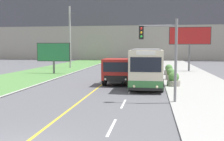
# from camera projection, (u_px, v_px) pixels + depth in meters

# --- Properties ---
(lane_marking_centre) EXTENTS (2.88, 140.00, 0.01)m
(lane_marking_centre) POSITION_uv_depth(u_px,v_px,m) (40.00, 139.00, 9.72)
(lane_marking_centre) COLOR gold
(lane_marking_centre) RESTS_ON ground_plane
(apartment_block_background) EXTENTS (80.00, 8.04, 24.07)m
(apartment_block_background) POSITION_uv_depth(u_px,v_px,m) (135.00, 12.00, 66.58)
(apartment_block_background) COLOR gray
(apartment_block_background) RESTS_ON ground_plane
(city_bus) EXTENTS (2.63, 5.87, 3.21)m
(city_bus) POSITION_uv_depth(u_px,v_px,m) (146.00, 68.00, 21.25)
(city_bus) COLOR beige
(city_bus) RESTS_ON ground_plane
(dump_truck) EXTENTS (2.54, 6.55, 2.33)m
(dump_truck) POSITION_uv_depth(u_px,v_px,m) (119.00, 71.00, 23.68)
(dump_truck) COLOR black
(dump_truck) RESTS_ON ground_plane
(car_distant) EXTENTS (1.80, 4.30, 1.45)m
(car_distant) POSITION_uv_depth(u_px,v_px,m) (148.00, 63.00, 43.15)
(car_distant) COLOR maroon
(car_distant) RESTS_ON ground_plane
(utility_pole_far) EXTENTS (1.80, 0.28, 9.57)m
(utility_pole_far) POSITION_uv_depth(u_px,v_px,m) (70.00, 37.00, 40.71)
(utility_pole_far) COLOR #9E9E99
(utility_pole_far) RESTS_ON ground_plane
(traffic_light_mast) EXTENTS (2.28, 0.32, 5.04)m
(traffic_light_mast) POSITION_uv_depth(u_px,v_px,m) (164.00, 49.00, 15.62)
(traffic_light_mast) COLOR slate
(traffic_light_mast) RESTS_ON ground_plane
(billboard_large) EXTENTS (5.48, 0.24, 6.00)m
(billboard_large) POSITION_uv_depth(u_px,v_px,m) (190.00, 37.00, 35.15)
(billboard_large) COLOR #59595B
(billboard_large) RESTS_ON ground_plane
(billboard_small) EXTENTS (4.30, 0.24, 3.84)m
(billboard_small) POSITION_uv_depth(u_px,v_px,m) (54.00, 53.00, 32.67)
(billboard_small) COLOR #59595B
(billboard_small) RESTS_ON ground_plane
(planter_round_near) EXTENTS (1.11, 1.11, 1.20)m
(planter_round_near) POSITION_uv_depth(u_px,v_px,m) (174.00, 80.00, 22.12)
(planter_round_near) COLOR gray
(planter_round_near) RESTS_ON sidewalk_right
(planter_round_second) EXTENTS (0.99, 0.99, 1.12)m
(planter_round_second) POSITION_uv_depth(u_px,v_px,m) (171.00, 75.00, 26.45)
(planter_round_second) COLOR gray
(planter_round_second) RESTS_ON sidewalk_right
(planter_round_third) EXTENTS (1.09, 1.09, 1.22)m
(planter_round_third) POSITION_uv_depth(u_px,v_px,m) (169.00, 70.00, 30.77)
(planter_round_third) COLOR gray
(planter_round_third) RESTS_ON sidewalk_right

